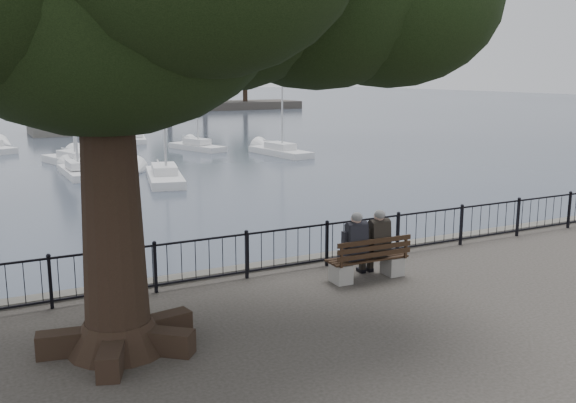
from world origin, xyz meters
TOP-DOWN VIEW (x-y plane):
  - harbor at (0.00, 3.00)m, footprint 260.00×260.00m
  - railing at (0.00, 2.50)m, footprint 22.06×0.06m
  - bench at (1.30, 1.26)m, footprint 1.82×0.58m
  - person_left at (0.96, 1.37)m, footprint 0.45×0.75m
  - person_right at (1.53, 1.35)m, footprint 0.45×0.75m
  - lion_monument at (2.00, 49.94)m, footprint 5.71×5.71m
  - sailboat_b at (-0.91, 25.08)m, footprint 1.39×4.71m
  - sailboat_c at (2.68, 21.32)m, footprint 2.73×5.87m
  - sailboat_d at (12.42, 27.91)m, footprint 2.27×5.64m
  - sailboat_f at (-0.40, 29.22)m, footprint 3.13×6.02m
  - sailboat_g at (8.51, 33.20)m, footprint 2.87×5.13m
  - sailboat_j at (6.09, 40.75)m, footprint 2.28×5.02m
  - far_shore at (25.54, 79.46)m, footprint 30.00×8.60m

SIDE VIEW (x-z plane):
  - sailboat_g at x=8.51m, z-range -5.15..3.72m
  - sailboat_d at x=12.42m, z-range -5.74..4.34m
  - sailboat_b at x=-0.91m, z-range -5.52..4.13m
  - sailboat_j at x=6.09m, z-range -5.88..4.53m
  - sailboat_f at x=-0.40m, z-range -6.55..5.22m
  - sailboat_c at x=2.68m, z-range -6.54..5.21m
  - harbor at x=0.00m, z-range -1.10..0.10m
  - bench at x=1.30m, z-range -0.14..0.81m
  - railing at x=0.00m, z-range 0.06..1.06m
  - person_left at x=0.96m, z-range -0.06..1.45m
  - person_right at x=1.53m, z-range -0.06..1.45m
  - lion_monument at x=2.00m, z-range -3.14..5.36m
  - far_shore at x=25.54m, z-range -1.59..7.59m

